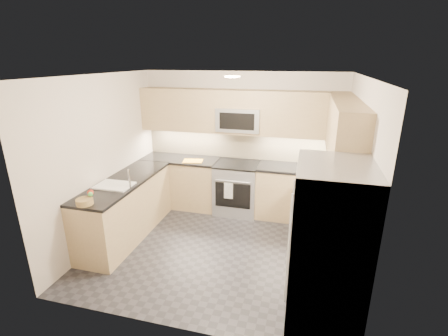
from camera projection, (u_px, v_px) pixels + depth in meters
floor at (218, 247)px, 4.89m from camera, size 3.60×3.20×0.00m
ceiling at (217, 75)px, 4.09m from camera, size 3.60×3.20×0.02m
wall_back at (241, 142)px, 5.96m from camera, size 3.60×0.02×2.50m
wall_front at (171, 223)px, 3.03m from camera, size 3.60×0.02×2.50m
wall_left at (104, 159)px, 4.92m from camera, size 0.02×3.20×2.50m
wall_right at (356, 181)px, 4.06m from camera, size 0.02×3.20×2.50m
base_cab_back_left at (182, 183)px, 6.20m from camera, size 1.42×0.60×0.90m
base_cab_back_right at (298, 194)px, 5.68m from camera, size 1.42×0.60×0.90m
base_cab_right at (324, 229)px, 4.53m from camera, size 0.60×1.70×0.90m
base_cab_peninsula at (126, 209)px, 5.11m from camera, size 0.60×2.00×0.90m
countertop_back_left at (180, 159)px, 6.05m from camera, size 1.42×0.63×0.04m
countertop_back_right at (300, 169)px, 5.53m from camera, size 1.42×0.63×0.04m
countertop_right at (328, 198)px, 4.38m from camera, size 0.63×1.70×0.04m
countertop_peninsula at (124, 181)px, 4.96m from camera, size 0.63×2.00×0.04m
upper_cab_back at (240, 112)px, 5.61m from camera, size 3.60×0.35×0.75m
upper_cab_right at (345, 130)px, 4.17m from camera, size 0.35×1.95×0.75m
backsplash_back at (241, 145)px, 5.97m from camera, size 3.60×0.01×0.51m
backsplash_right at (351, 173)px, 4.49m from camera, size 0.01×2.30×0.51m
gas_range at (237, 188)px, 5.92m from camera, size 0.76×0.65×0.91m
range_cooktop at (237, 164)px, 5.77m from camera, size 0.76×0.65×0.03m
oven_door_glass at (233, 196)px, 5.62m from camera, size 0.62×0.02×0.45m
oven_handle at (233, 181)px, 5.51m from camera, size 0.60×0.02×0.02m
microwave at (239, 119)px, 5.63m from camera, size 0.76×0.40×0.40m
microwave_door at (237, 121)px, 5.44m from camera, size 0.60×0.01×0.28m
refrigerator at (327, 251)px, 3.20m from camera, size 0.70×0.90×1.80m
fridge_handle_left at (288, 251)px, 3.11m from camera, size 0.02×0.02×1.20m
fridge_handle_right at (291, 233)px, 3.44m from camera, size 0.02×0.02×1.20m
sink_basin at (115, 190)px, 4.74m from camera, size 0.52×0.38×0.16m
faucet at (129, 179)px, 4.61m from camera, size 0.03×0.03×0.28m
utensil_bowl at (316, 164)px, 5.47m from camera, size 0.33×0.33×0.15m
cutting_board at (193, 161)px, 5.86m from camera, size 0.39×0.30×0.01m
fruit_basket at (85, 202)px, 4.12m from camera, size 0.25×0.25×0.08m
fruit_apple at (90, 193)px, 4.20m from camera, size 0.08×0.08×0.08m
fruit_pear at (90, 194)px, 4.15m from camera, size 0.06×0.06×0.06m
dish_towel_check at (228, 191)px, 5.56m from camera, size 0.15×0.02×0.29m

